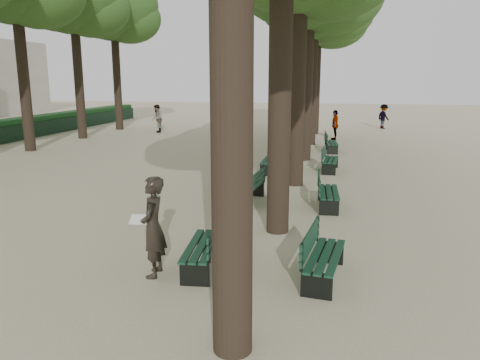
# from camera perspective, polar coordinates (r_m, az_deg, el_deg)

# --- Properties ---
(ground) EXTENTS (120.00, 120.00, 0.00)m
(ground) POSITION_cam_1_polar(r_m,az_deg,el_deg) (8.70, -7.94, -11.79)
(ground) COLOR #BAAF8C
(ground) RESTS_ON ground
(tree_central_5) EXTENTS (6.00, 6.00, 9.95)m
(tree_central_5) POSITION_cam_1_polar(r_m,az_deg,el_deg) (30.77, 9.55, 19.88)
(tree_central_5) COLOR #33261C
(tree_central_5) RESTS_ON ground
(tree_far_5) EXTENTS (6.00, 6.00, 10.45)m
(tree_far_5) POSITION_cam_1_polar(r_m,az_deg,el_deg) (34.14, -15.21, 19.71)
(tree_far_5) COLOR #33261C
(tree_far_5) RESTS_ON ground
(bench_left_0) EXTENTS (0.73, 1.85, 0.92)m
(bench_left_0) POSITION_cam_1_polar(r_m,az_deg,el_deg) (8.97, -4.60, -9.06)
(bench_left_0) COLOR black
(bench_left_0) RESTS_ON ground
(bench_left_1) EXTENTS (0.73, 1.84, 0.92)m
(bench_left_1) POSITION_cam_1_polar(r_m,az_deg,el_deg) (13.53, 1.06, -1.62)
(bench_left_1) COLOR black
(bench_left_1) RESTS_ON ground
(bench_left_2) EXTENTS (0.58, 1.80, 0.92)m
(bench_left_2) POSITION_cam_1_polar(r_m,az_deg,el_deg) (17.95, 3.67, 1.84)
(bench_left_2) COLOR black
(bench_left_2) RESTS_ON ground
(bench_left_3) EXTENTS (0.68, 1.83, 0.92)m
(bench_left_3) POSITION_cam_1_polar(r_m,az_deg,el_deg) (22.84, 5.35, 4.08)
(bench_left_3) COLOR black
(bench_left_3) RESTS_ON ground
(bench_right_0) EXTENTS (0.79, 1.86, 0.92)m
(bench_right_0) POSITION_cam_1_polar(r_m,az_deg,el_deg) (8.60, 10.21, -10.18)
(bench_right_0) COLOR black
(bench_right_0) RESTS_ON ground
(bench_right_1) EXTENTS (0.66, 1.83, 0.92)m
(bench_right_1) POSITION_cam_1_polar(r_m,az_deg,el_deg) (13.22, 10.69, -2.18)
(bench_right_1) COLOR black
(bench_right_1) RESTS_ON ground
(bench_right_2) EXTENTS (0.67, 1.83, 0.92)m
(bench_right_2) POSITION_cam_1_polar(r_m,az_deg,el_deg) (18.39, 10.94, 1.90)
(bench_right_2) COLOR black
(bench_right_2) RESTS_ON ground
(bench_right_3) EXTENTS (0.72, 1.84, 0.92)m
(bench_right_3) POSITION_cam_1_polar(r_m,az_deg,el_deg) (23.23, 11.07, 4.05)
(bench_right_3) COLOR black
(bench_right_3) RESTS_ON ground
(man_with_map) EXTENTS (0.67, 0.78, 1.85)m
(man_with_map) POSITION_cam_1_polar(r_m,az_deg,el_deg) (8.57, -10.56, -5.64)
(man_with_map) COLOR black
(man_with_map) RESTS_ON ground
(pedestrian_b) EXTENTS (0.87, 1.13, 1.72)m
(pedestrian_b) POSITION_cam_1_polar(r_m,az_deg,el_deg) (34.89, 17.11, 7.42)
(pedestrian_b) COLOR #262628
(pedestrian_b) RESTS_ON ground
(pedestrian_c) EXTENTS (0.37, 1.02, 1.72)m
(pedestrian_c) POSITION_cam_1_polar(r_m,az_deg,el_deg) (27.78, 11.50, 6.58)
(pedestrian_c) COLOR #262628
(pedestrian_c) RESTS_ON ground
(pedestrian_a) EXTENTS (0.65, 0.96, 1.83)m
(pedestrian_a) POSITION_cam_1_polar(r_m,az_deg,el_deg) (31.36, -10.10, 7.37)
(pedestrian_a) COLOR #262628
(pedestrian_a) RESTS_ON ground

